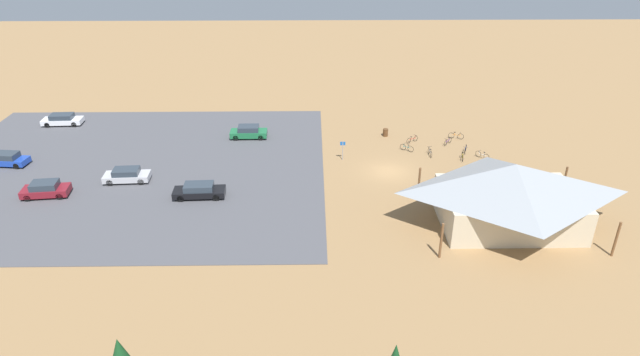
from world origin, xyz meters
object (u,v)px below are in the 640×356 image
trash_bin (385,132)px  bicycle_teal_yard_center (407,148)px  lot_sign (343,148)px  bicycle_red_lone_west (412,139)px  bike_pavilion (512,191)px  bicycle_purple_near_porch (448,141)px  bicycle_green_lone_east (537,183)px  car_white_near_entry (62,120)px  car_silver_inner_stall (127,175)px  car_blue_front_row (7,159)px  bicycle_orange_edge_north (456,136)px  bicycle_white_by_bin (482,155)px  visitor_near_lot (588,197)px  car_green_end_stall (249,132)px  bicycle_yellow_back_row (462,156)px  bicycle_blue_yard_front (465,149)px  car_black_far_end (199,191)px  bicycle_black_yard_right (572,194)px  car_maroon_back_corner (45,189)px  bicycle_silver_edge_south (430,152)px

trash_bin → bicycle_teal_yard_center: trash_bin is taller
lot_sign → bicycle_red_lone_west: 9.56m
bike_pavilion → bicycle_purple_near_porch: (1.18, -17.27, -2.85)m
bicycle_teal_yard_center → bicycle_green_lone_east: bearing=142.6°
car_white_near_entry → car_silver_inner_stall: (-12.60, 15.52, -0.01)m
bicycle_teal_yard_center → car_blue_front_row: car_blue_front_row is taller
bicycle_orange_edge_north → car_silver_inner_stall: 36.70m
bicycle_white_by_bin → visitor_near_lot: bearing=122.9°
car_blue_front_row → car_green_end_stall: (-24.62, -7.09, 0.03)m
bicycle_yellow_back_row → bicycle_orange_edge_north: bearing=-96.7°
bicycle_white_by_bin → visitor_near_lot: size_ratio=0.79×
lot_sign → bicycle_blue_yard_front: bearing=-172.9°
bicycle_purple_near_porch → car_black_far_end: car_black_far_end is taller
car_blue_front_row → bicycle_black_yard_right: bearing=172.1°
bicycle_blue_yard_front → visitor_near_lot: bearing=124.2°
car_maroon_back_corner → visitor_near_lot: bearing=177.2°
car_blue_front_row → car_silver_inner_stall: size_ratio=0.99×
visitor_near_lot → bicycle_yellow_back_row: bearing=-48.5°
car_white_near_entry → visitor_near_lot: size_ratio=2.82×
bicycle_blue_yard_front → bicycle_white_by_bin: bearing=131.7°
bicycle_teal_yard_center → bicycle_black_yard_right: bicycle_black_yard_right is taller
car_white_near_entry → car_green_end_stall: car_green_end_stall is taller
bicycle_red_lone_west → car_white_near_entry: bearing=-8.1°
bike_pavilion → bicycle_white_by_bin: bike_pavilion is taller
bicycle_silver_edge_south → car_blue_front_row: (44.93, 1.87, 0.35)m
bicycle_red_lone_west → car_green_end_stall: car_green_end_stall is taller
bicycle_yellow_back_row → bicycle_orange_edge_north: bicycle_yellow_back_row is taller
trash_bin → car_white_near_entry: (39.61, -4.13, 0.28)m
bicycle_yellow_back_row → bicycle_purple_near_porch: bearing=-80.9°
bicycle_blue_yard_front → visitor_near_lot: 14.38m
bicycle_yellow_back_row → bike_pavilion: bearing=92.3°
bicycle_purple_near_porch → bicycle_black_yard_right: (-8.86, 12.72, 0.01)m
car_maroon_back_corner → lot_sign: bearing=-164.7°
bicycle_green_lone_east → car_blue_front_row: size_ratio=0.30×
bike_pavilion → bicycle_silver_edge_south: bearing=-75.1°
car_green_end_stall → lot_sign: bearing=150.0°
bicycle_blue_yard_front → visitor_near_lot: (-8.07, 11.89, 0.52)m
bicycle_blue_yard_front → bicycle_black_yard_right: (-7.40, 10.46, 0.01)m
bicycle_orange_edge_north → bicycle_green_lone_east: bearing=112.5°
bicycle_orange_edge_north → trash_bin: bearing=-6.7°
visitor_near_lot → lot_sign: bearing=-25.1°
bicycle_yellow_back_row → visitor_near_lot: 13.40m
bicycle_yellow_back_row → car_blue_front_row: car_blue_front_row is taller
bicycle_red_lone_west → car_white_near_entry: (42.48, -6.05, 0.38)m
bicycle_white_by_bin → trash_bin: bearing=-33.6°
bicycle_red_lone_west → car_silver_inner_stall: size_ratio=0.33×
bicycle_white_by_bin → bicycle_green_lone_east: size_ratio=1.00×
bicycle_purple_near_porch → bicycle_teal_yard_center: bicycle_teal_yard_center is taller
trash_bin → bicycle_black_yard_right: (-15.68, 15.31, -0.07)m
trash_bin → car_silver_inner_stall: bearing=22.9°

